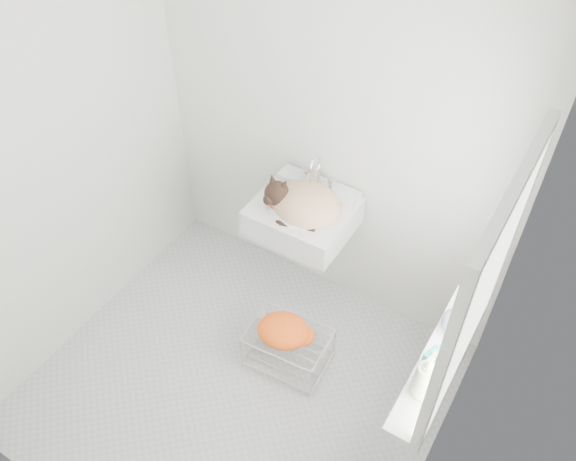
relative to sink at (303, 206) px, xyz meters
The scene contains 15 objects.
floor 1.13m from the sink, 88.51° to the right, with size 2.20×2.00×0.02m, color silver.
back_wall 0.48m from the sink, 85.76° to the left, with size 2.20×0.02×2.50m, color silver.
right_wall 1.40m from the sink, 33.47° to the right, with size 0.02×2.00×2.50m, color silver.
left_wall 1.37m from the sink, 145.60° to the right, with size 0.02×2.00×2.50m, color silver.
window_glass 1.33m from the sink, 26.06° to the right, with size 0.01×0.80×1.00m, color white.
window_frame 1.31m from the sink, 26.37° to the right, with size 0.04×0.90×1.10m, color white.
windowsill 1.16m from the sink, 27.68° to the right, with size 0.16×0.88×0.04m, color white.
sink is the anchor object (origin of this frame).
faucet 0.23m from the sink, 90.00° to the left, with size 0.20×0.14×0.20m, color silver, non-canonical shape.
cat 0.05m from the sink, 52.14° to the right, with size 0.42×0.34×0.26m.
wire_rack 0.84m from the sink, 68.44° to the right, with size 0.46×0.32×0.27m, color beige.
towel 0.74m from the sink, 71.13° to the right, with size 0.31×0.22×0.13m, color #FBA500.
bottle_a 1.26m from the sink, 36.31° to the right, with size 0.08×0.08×0.22m, color #F4F9CE.
bottle_b 1.20m from the sink, 31.56° to the right, with size 0.08×0.08×0.18m, color teal.
bottle_c 1.08m from the sink, 19.70° to the right, with size 0.13×0.13×0.16m, color #A5B3D2.
Camera 1 is at (1.20, -1.39, 3.06)m, focal length 36.61 mm.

